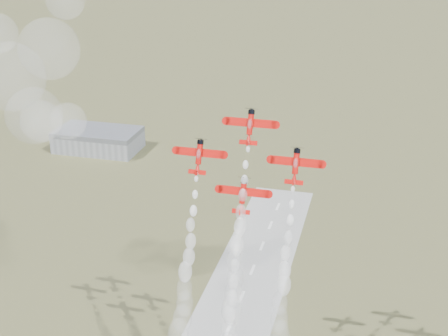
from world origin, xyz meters
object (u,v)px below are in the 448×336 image
at_px(plane_left, 199,156).
at_px(plane_right, 296,165).
at_px(plane_slot, 243,195).
at_px(hangar, 98,140).
at_px(plane_lead, 250,126).

height_order(plane_left, plane_right, same).
bearing_deg(plane_slot, hangar, 125.67).
relative_size(plane_lead, plane_right, 1.00).
distance_m(hangar, plane_right, 242.14).
bearing_deg(plane_right, plane_left, 180.00).
xyz_separation_m(plane_lead, plane_slot, (0.00, -7.47, -16.24)).
height_order(plane_lead, plane_right, plane_lead).
height_order(plane_right, plane_slot, plane_right).
height_order(plane_lead, plane_slot, plane_lead).
bearing_deg(plane_slot, plane_lead, 90.00).
bearing_deg(plane_lead, hangar, 126.80).
relative_size(plane_lead, plane_left, 1.00).
height_order(plane_lead, plane_left, plane_lead).
xyz_separation_m(hangar, plane_left, (119.40, -180.41, 71.25)).
distance_m(plane_left, plane_slot, 15.59).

